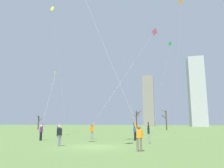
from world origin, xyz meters
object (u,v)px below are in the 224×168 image
Objects in this scene: kite_flyer_far_back_pink at (112,98)px; distant_kite_drifting_left_orange at (180,17)px; kite_flyer_midfield_left_purple at (130,99)px; bystander_strolling_midfield at (59,134)px; bare_tree_center at (137,119)px; kite_flyer_midfield_center_white at (43,123)px; kite_flyer_midfield_right_blue at (139,88)px; bare_tree_left_of_center at (166,120)px; distant_kite_drifting_right_yellow at (53,18)px; kite_flyer_foreground_left_red at (126,105)px; distant_kite_low_near_trees_green at (169,49)px; bare_tree_rightmost at (39,122)px; bystander_far_off_by_trees at (59,130)px.

kite_flyer_far_back_pink is 0.67× the size of distant_kite_drifting_left_orange.
distant_kite_drifting_left_orange reaches higher than kite_flyer_midfield_left_purple.
kite_flyer_midfield_left_purple is at bearing -108.56° from distant_kite_drifting_left_orange.
bare_tree_center reaches higher than bystander_strolling_midfield.
kite_flyer_midfield_center_white is 12.00m from kite_flyer_midfield_right_blue.
kite_flyer_midfield_center_white is at bearing -109.72° from bare_tree_left_of_center.
bare_tree_center is 7.70m from bare_tree_left_of_center.
distant_kite_drifting_right_yellow reaches higher than kite_flyer_far_back_pink.
kite_flyer_far_back_pink is 3.43× the size of bare_tree_left_of_center.
kite_flyer_foreground_left_red is 36.75m from distant_kite_drifting_left_orange.
distant_kite_drifting_right_yellow reaches higher than kite_flyer_foreground_left_red.
distant_kite_drifting_right_yellow is (-5.83, 11.20, 18.78)m from kite_flyer_midfield_center_white.
distant_kite_drifting_right_yellow is at bearing 122.33° from bystander_strolling_midfield.
distant_kite_low_near_trees_green is at bearing -35.79° from bare_tree_center.
distant_kite_drifting_left_orange is 46.42m from bare_tree_rightmost.
bare_tree_rightmost is 0.75× the size of bare_tree_center.
bare_tree_center is at bearing 127.16° from distant_kite_drifting_left_orange.
kite_flyer_midfield_right_blue is at bearing -19.52° from kite_flyer_midfield_center_white.
distant_kite_drifting_left_orange is at bearing 44.94° from bystander_far_off_by_trees.
distant_kite_drifting_right_yellow is at bearing -154.74° from distant_kite_drifting_left_orange.
bare_tree_center is (-5.13, 40.71, -1.80)m from kite_flyer_midfield_right_blue.
kite_flyer_foreground_left_red reaches higher than kite_flyer_midfield_left_purple.
distant_kite_drifting_left_orange is (6.08, 25.91, 18.94)m from kite_flyer_midfield_right_blue.
distant_kite_drifting_left_orange is (17.50, 17.46, 22.68)m from bystander_far_off_by_trees.
kite_flyer_midfield_left_purple reaches higher than bare_tree_center.
bystander_strolling_midfield is 0.31× the size of bare_tree_center.
bystander_far_off_by_trees is 21.51m from distant_kite_drifting_right_yellow.
bystander_far_off_by_trees is at bearing -175.55° from kite_flyer_far_back_pink.
distant_kite_low_near_trees_green reaches higher than bare_tree_left_of_center.
bare_tree_left_of_center is at bearing 78.63° from bystander_strolling_midfield.
kite_flyer_foreground_left_red is 45.49m from bare_tree_left_of_center.
bare_tree_left_of_center is (3.86, 37.80, -1.44)m from kite_flyer_midfield_left_purple.
bystander_far_off_by_trees is at bearing -101.03° from bare_tree_center.
bare_tree_left_of_center is at bearing 70.28° from kite_flyer_midfield_center_white.
bystander_strolling_midfield is at bearing -131.41° from kite_flyer_midfield_left_purple.
kite_flyer_midfield_right_blue reaches higher than bystander_strolling_midfield.
distant_kite_drifting_left_orange is 26.35m from bare_tree_left_of_center.
distant_kite_drifting_left_orange is 27.84m from bare_tree_center.
distant_kite_low_near_trees_green is (-2.26, 8.34, -4.10)m from distant_kite_drifting_left_orange.
distant_kite_drifting_left_orange is at bearing 76.79° from kite_flyer_midfield_right_blue.
bare_tree_left_of_center is (35.61, 3.10, 0.60)m from bare_tree_rightmost.
bare_tree_left_of_center is (19.34, 26.48, -17.93)m from distant_kite_drifting_right_yellow.
distant_kite_drifting_left_orange reaches higher than kite_flyer_midfield_center_white.
kite_flyer_foreground_left_red is at bearing -83.27° from kite_flyer_midfield_left_purple.
kite_flyer_foreground_left_red is 4.42× the size of bare_tree_rightmost.
distant_kite_drifting_right_yellow is at bearing 143.84° from kite_flyer_midfield_left_purple.
distant_kite_drifting_left_orange is 1.19× the size of distant_kite_drifting_right_yellow.
kite_flyer_foreground_left_red reaches higher than bare_tree_left_of_center.
distant_kite_low_near_trees_green is 0.94× the size of distant_kite_drifting_right_yellow.
kite_flyer_foreground_left_red is 4.19m from kite_flyer_midfield_right_blue.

